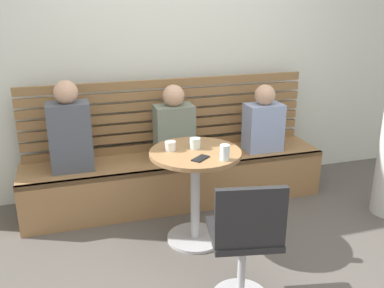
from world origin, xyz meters
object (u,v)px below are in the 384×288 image
(person_child_left, at_px, (174,126))
(phone_on_table, at_px, (200,158))
(booth_bench, at_px, (176,180))
(white_chair, at_px, (245,240))
(cup_glass_short, at_px, (195,143))
(cup_water_clear, at_px, (225,152))
(cafe_table, at_px, (195,179))
(cup_ceramic_white, at_px, (170,146))
(person_child_middle, at_px, (263,122))
(person_adult, at_px, (70,131))

(person_child_left, bearing_deg, phone_on_table, -92.11)
(booth_bench, distance_m, white_chair, 1.50)
(person_child_left, distance_m, cup_glass_short, 0.63)
(booth_bench, xyz_separation_m, cup_water_clear, (0.11, -0.90, 0.57))
(cafe_table, distance_m, cup_ceramic_white, 0.32)
(person_child_middle, relative_size, cup_glass_short, 7.77)
(booth_bench, xyz_separation_m, cafe_table, (-0.03, -0.67, 0.30))
(white_chair, bearing_deg, cup_ceramic_white, 104.28)
(white_chair, bearing_deg, cafe_table, 93.75)
(white_chair, bearing_deg, cup_glass_short, 92.45)
(cup_glass_short, bearing_deg, cup_ceramic_white, 176.15)
(cup_ceramic_white, bearing_deg, booth_bench, 71.51)
(person_adult, height_order, phone_on_table, person_adult)
(cup_ceramic_white, xyz_separation_m, phone_on_table, (0.16, -0.23, -0.03))
(white_chair, xyz_separation_m, cup_ceramic_white, (-0.22, 0.88, 0.31))
(booth_bench, distance_m, person_adult, 1.05)
(cafe_table, bearing_deg, person_adult, 142.77)
(booth_bench, relative_size, person_adult, 3.59)
(cafe_table, distance_m, cup_water_clear, 0.39)
(person_child_middle, xyz_separation_m, cup_water_clear, (-0.72, -0.86, 0.08))
(booth_bench, relative_size, cup_ceramic_white, 33.75)
(person_child_middle, distance_m, cup_glass_short, 1.02)
(cup_ceramic_white, distance_m, cup_water_clear, 0.43)
(phone_on_table, bearing_deg, cafe_table, -43.98)
(white_chair, distance_m, phone_on_table, 0.71)
(person_adult, relative_size, person_child_left, 1.14)
(booth_bench, bearing_deg, phone_on_table, -92.90)
(cup_ceramic_white, bearing_deg, phone_on_table, -55.52)
(booth_bench, xyz_separation_m, cup_glass_short, (-0.01, -0.61, 0.56))
(booth_bench, relative_size, phone_on_table, 19.29)
(person_child_left, height_order, person_child_middle, person_child_left)
(phone_on_table, bearing_deg, white_chair, 146.40)
(cafe_table, relative_size, cup_ceramic_white, 9.25)
(cafe_table, distance_m, white_chair, 0.82)
(cafe_table, xyz_separation_m, cup_glass_short, (0.02, 0.06, 0.26))
(cup_water_clear, bearing_deg, phone_on_table, 156.65)
(cup_ceramic_white, bearing_deg, cup_water_clear, -43.54)
(person_child_middle, height_order, cup_water_clear, person_child_middle)
(person_child_left, bearing_deg, booth_bench, -55.28)
(cup_ceramic_white, relative_size, cup_water_clear, 0.73)
(person_child_left, distance_m, phone_on_table, 0.85)
(booth_bench, bearing_deg, cafe_table, -92.50)
(cup_ceramic_white, height_order, cup_glass_short, cup_glass_short)
(person_child_left, height_order, cup_ceramic_white, person_child_left)
(phone_on_table, bearing_deg, person_child_middle, -87.18)
(person_adult, relative_size, phone_on_table, 5.38)
(cafe_table, distance_m, cup_glass_short, 0.27)
(person_child_left, xyz_separation_m, phone_on_table, (-0.03, -0.85, 0.01))
(booth_bench, height_order, cup_ceramic_white, cup_ceramic_white)
(person_adult, relative_size, person_child_middle, 1.21)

